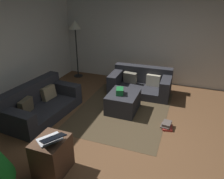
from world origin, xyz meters
TOP-DOWN VIEW (x-y plane):
  - ground_plane at (0.00, 0.00)m, footprint 6.40×6.40m
  - corner_partition at (3.14, 0.00)m, footprint 0.12×6.40m
  - couch_left at (0.27, 2.24)m, footprint 1.82×1.02m
  - couch_right at (2.25, 0.44)m, footprint 0.96×1.60m
  - ottoman at (1.09, 0.58)m, footprint 0.79×0.65m
  - gift_box at (1.05, 0.65)m, footprint 0.28×0.22m
  - tv_remote at (1.18, 0.66)m, footprint 0.12×0.17m
  - side_table at (-1.06, 1.01)m, footprint 0.52×0.44m
  - laptop at (-1.09, 0.96)m, footprint 0.48×0.49m
  - book_stack at (0.72, -0.47)m, footprint 0.32×0.25m
  - corner_lamp at (2.70, 2.62)m, footprint 0.36×0.36m
  - area_rug at (1.09, 0.58)m, footprint 2.60×2.00m

SIDE VIEW (x-z plane):
  - ground_plane at x=0.00m, z-range 0.00..0.00m
  - area_rug at x=1.09m, z-range 0.00..0.01m
  - book_stack at x=0.72m, z-range -0.01..0.12m
  - ottoman at x=1.09m, z-range 0.00..0.43m
  - couch_right at x=2.25m, z-range -0.07..0.59m
  - couch_left at x=0.27m, z-range -0.09..0.62m
  - side_table at x=-1.06m, z-range 0.00..0.58m
  - tv_remote at x=1.18m, z-range 0.43..0.45m
  - gift_box at x=1.05m, z-range 0.43..0.56m
  - laptop at x=-1.09m, z-range 0.55..0.72m
  - corner_partition at x=3.14m, z-range 0.00..2.60m
  - corner_lamp at x=2.70m, z-range 0.62..2.36m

